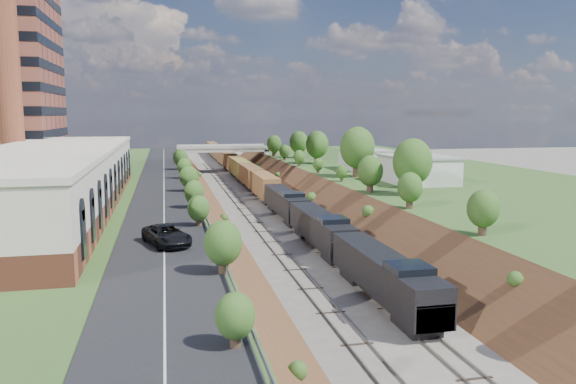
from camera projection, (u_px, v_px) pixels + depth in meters
name	position (u px, v px, depth m)	size (l,w,h in m)	color
ground	(431.00, 380.00, 33.72)	(400.00, 400.00, 0.00)	#6B665B
platform_left	(46.00, 203.00, 84.38)	(44.00, 180.00, 5.00)	#3D6027
platform_right	(447.00, 190.00, 98.42)	(44.00, 180.00, 5.00)	#3D6027
embankment_left	(194.00, 214.00, 89.41)	(7.07, 180.00, 7.07)	brown
embankment_right	(326.00, 209.00, 94.09)	(7.07, 180.00, 7.07)	brown
rail_left_track	(246.00, 211.00, 91.18)	(1.58, 180.00, 0.18)	gray
rail_right_track	(277.00, 210.00, 92.29)	(1.58, 180.00, 0.18)	gray
road	(164.00, 183.00, 87.75)	(8.00, 180.00, 0.10)	black
guardrail	(190.00, 179.00, 88.36)	(0.10, 171.00, 0.70)	#99999E
commercial_building	(50.00, 179.00, 63.33)	(14.30, 62.30, 7.00)	brown
smokestack	(6.00, 46.00, 76.73)	(3.20, 3.20, 40.00)	brown
overpass	(223.00, 154.00, 151.02)	(24.50, 8.30, 7.40)	gray
white_building_near	(418.00, 170.00, 88.03)	(9.00, 12.00, 4.00)	silver
white_building_far	(366.00, 160.00, 109.23)	(8.00, 10.00, 3.60)	silver
tree_right_large	(412.00, 162.00, 74.71)	(5.25, 5.25, 7.61)	#473323
tree_left_crest	(206.00, 214.00, 49.57)	(2.45, 2.45, 3.55)	#473323
freight_train	(241.00, 168.00, 135.03)	(3.15, 193.69, 4.68)	black
suv	(167.00, 235.00, 46.21)	(2.75, 5.97, 1.66)	black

